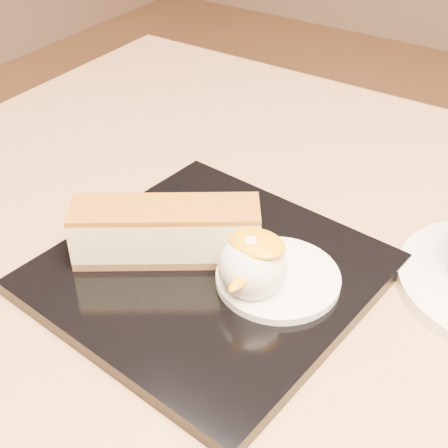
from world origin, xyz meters
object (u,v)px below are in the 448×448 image
Objects in this scene: cheesecake at (166,231)px; dessert_plate at (209,274)px; table at (230,438)px; ice_cream_scoop at (253,266)px.

dessert_plate is at bearing -26.17° from cheesecake.
table is 0.19m from ice_cream_scoop.
dessert_plate is at bearing 150.53° from table.
table is at bearing -29.47° from dessert_plate.
dessert_plate is 0.05m from ice_cream_scoop.
ice_cream_scoop is at bearing 52.07° from table.
dessert_plate is 4.59× the size of ice_cream_scoop.
dessert_plate is 0.05m from cheesecake.
ice_cream_scoop is (0.08, -0.00, 0.00)m from cheesecake.
cheesecake is at bearing 180.00° from ice_cream_scoop.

